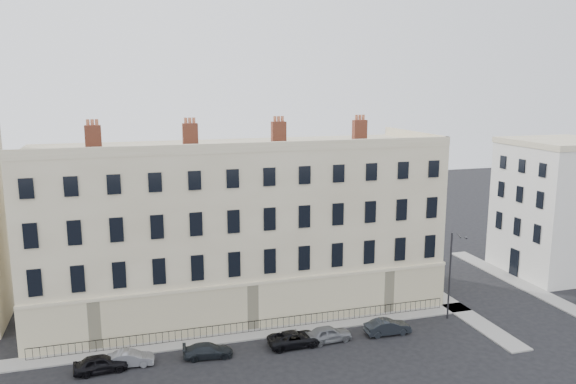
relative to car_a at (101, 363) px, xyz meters
name	(u,v)px	position (x,y,z in m)	size (l,w,h in m)	color
ground	(346,352)	(18.07, -2.24, -0.64)	(160.00, 160.00, 0.00)	black
terrace	(238,226)	(12.11, 9.72, 6.85)	(36.22, 12.22, 17.00)	#C6B793
adjacent_building	(557,210)	(47.07, 8.76, 6.36)	(10.00, 10.00, 14.00)	silver
pavement_terrace	(207,340)	(8.07, 2.76, -0.58)	(48.00, 2.00, 0.12)	gray
pavement_east_return	(439,296)	(31.07, 5.76, -0.58)	(2.00, 24.00, 0.12)	gray
pavement_adjacent	(512,279)	(41.07, 7.76, -0.58)	(2.00, 20.00, 0.12)	gray
railings	(255,326)	(12.07, 3.16, -0.09)	(35.00, 0.04, 0.96)	black
car_a	(101,363)	(0.00, 0.00, 0.00)	(1.52, 3.78, 1.29)	black
car_b	(130,358)	(2.04, 0.34, -0.08)	(1.19, 3.42, 1.13)	slate
car_c	(208,350)	(7.70, -0.02, -0.10)	(1.52, 3.75, 1.09)	black
car_d	(295,339)	(14.56, -0.09, -0.05)	(1.98, 4.30, 1.19)	black
car_e	(328,334)	(17.38, -0.14, 0.00)	(1.53, 3.79, 1.29)	slate
car_f	(388,327)	(22.54, -0.29, -0.01)	(1.34, 3.84, 1.26)	black
streetlamp	(451,272)	(29.11, 0.98, 3.69)	(0.76, 1.61, 7.82)	#27272B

